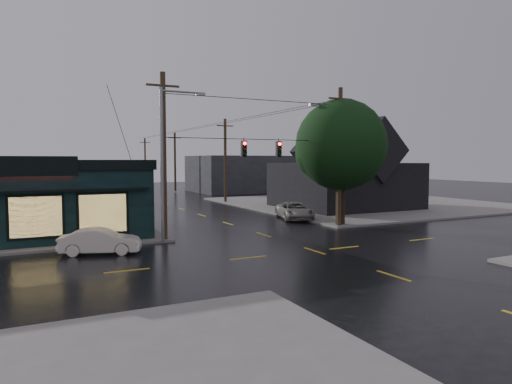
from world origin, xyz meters
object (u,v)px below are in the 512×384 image
utility_pole_ne (339,227)px  suv_silver (295,211)px  utility_pole_nw (165,241)px  corner_tree (341,145)px  sedan_cream (100,241)px

utility_pole_ne → suv_silver: size_ratio=1.98×
utility_pole_nw → utility_pole_ne: same height
corner_tree → utility_pole_ne: (-0.52, -0.53, -6.03)m
sedan_cream → suv_silver: suv_silver is taller
utility_pole_nw → utility_pole_ne: size_ratio=1.00×
corner_tree → utility_pole_ne: bearing=-134.4°
corner_tree → utility_pole_nw: 14.81m
utility_pole_nw → suv_silver: utility_pole_nw is taller
utility_pole_nw → suv_silver: bearing=23.3°
sedan_cream → suv_silver: bearing=-47.9°
suv_silver → utility_pole_nw: bearing=-140.5°
sedan_cream → utility_pole_ne: bearing=-65.2°
corner_tree → utility_pole_ne: size_ratio=0.92×
corner_tree → utility_pole_nw: (-13.52, -0.53, -6.03)m
utility_pole_nw → sedan_cream: bearing=-152.1°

